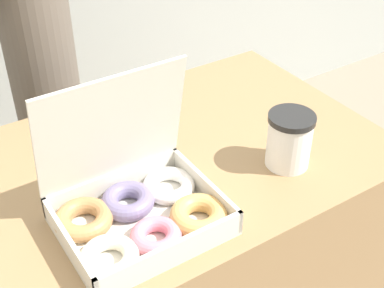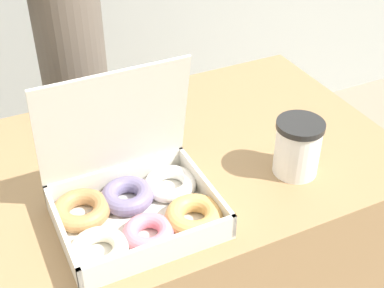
% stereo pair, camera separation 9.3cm
% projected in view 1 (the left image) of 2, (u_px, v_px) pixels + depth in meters
% --- Properties ---
extents(table, '(1.06, 0.61, 0.71)m').
position_uv_depth(table, '(149.00, 281.00, 1.30)').
color(table, '#99754C').
rests_on(table, ground_plane).
extents(donut_box, '(0.30, 0.24, 0.27)m').
position_uv_depth(donut_box, '(138.00, 207.00, 0.94)').
color(donut_box, silver).
rests_on(donut_box, table).
extents(coffee_cup, '(0.09, 0.09, 0.12)m').
position_uv_depth(coffee_cup, '(289.00, 140.00, 1.07)').
color(coffee_cup, white).
rests_on(coffee_cup, table).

